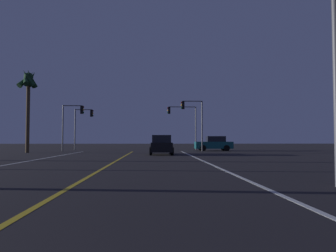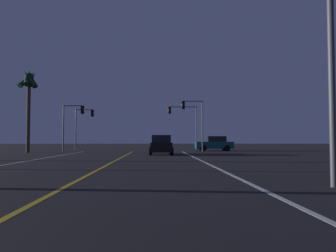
% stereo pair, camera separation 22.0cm
% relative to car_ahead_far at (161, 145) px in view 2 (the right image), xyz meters
% --- Properties ---
extents(lane_edge_right, '(0.16, 41.81, 0.01)m').
position_rel_car_ahead_far_xyz_m(lane_edge_right, '(2.40, -13.71, -0.82)').
color(lane_edge_right, silver).
rests_on(lane_edge_right, ground).
extents(lane_center_divider, '(0.16, 41.81, 0.01)m').
position_rel_car_ahead_far_xyz_m(lane_center_divider, '(-2.97, -13.71, -0.82)').
color(lane_center_divider, gold).
rests_on(lane_center_divider, ground).
extents(car_ahead_far, '(2.02, 4.30, 1.70)m').
position_rel_car_ahead_far_xyz_m(car_ahead_far, '(0.00, 0.00, 0.00)').
color(car_ahead_far, black).
rests_on(car_ahead_far, ground).
extents(car_crossing_side, '(4.30, 2.02, 1.70)m').
position_rel_car_ahead_far_xyz_m(car_crossing_side, '(6.35, 9.13, 0.00)').
color(car_crossing_side, black).
rests_on(car_crossing_side, ground).
extents(traffic_light_near_right, '(2.45, 0.36, 5.67)m').
position_rel_car_ahead_far_xyz_m(traffic_light_near_right, '(3.65, 7.70, 3.34)').
color(traffic_light_near_right, '#4C4C51').
rests_on(traffic_light_near_right, ground).
extents(traffic_light_near_left, '(2.39, 0.36, 5.10)m').
position_rel_car_ahead_far_xyz_m(traffic_light_near_left, '(-9.57, 7.70, 2.95)').
color(traffic_light_near_left, '#4C4C51').
rests_on(traffic_light_near_left, ground).
extents(traffic_light_far_right, '(3.76, 0.36, 5.57)m').
position_rel_car_ahead_far_xyz_m(traffic_light_far_right, '(2.98, 13.20, 3.34)').
color(traffic_light_far_right, '#4C4C51').
rests_on(traffic_light_far_right, ground).
extents(traffic_light_far_left, '(2.40, 0.36, 5.17)m').
position_rel_car_ahead_far_xyz_m(traffic_light_far_left, '(-9.57, 13.20, 2.99)').
color(traffic_light_far_left, '#4C4C51').
rests_on(traffic_light_far_left, ground).
extents(palm_tree_left_far, '(1.92, 2.32, 8.47)m').
position_rel_car_ahead_far_xyz_m(palm_tree_left_far, '(-13.23, 4.40, 5.88)').
color(palm_tree_left_far, '#473826').
rests_on(palm_tree_left_far, ground).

